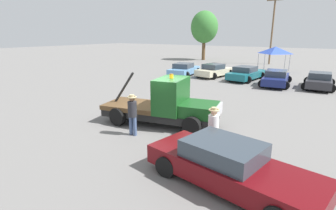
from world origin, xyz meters
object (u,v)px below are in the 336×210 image
(tree_center, at_px, (204,27))
(utility_pole, at_px, (273,27))
(person_at_hood, at_px, (132,112))
(traffic_cone, at_px, (190,103))
(parked_car_teal, at_px, (246,73))
(tow_truck, at_px, (166,106))
(parked_car_cream, at_px, (214,71))
(parked_car_navy, at_px, (276,78))
(canopy_tent_blue, at_px, (275,50))
(parked_car_skyblue, at_px, (184,70))
(person_near_truck, at_px, (213,127))
(parked_car_charcoal, at_px, (319,81))
(foreground_car, at_px, (229,166))

(tree_center, height_order, utility_pole, utility_pole)
(person_at_hood, xyz_separation_m, traffic_cone, (-0.11, 5.29, -0.82))
(parked_car_teal, bearing_deg, tow_truck, -170.99)
(person_at_hood, height_order, utility_pole, utility_pole)
(tow_truck, bearing_deg, utility_pole, 82.26)
(parked_car_cream, bearing_deg, parked_car_navy, -91.67)
(parked_car_cream, height_order, tree_center, tree_center)
(parked_car_navy, xyz_separation_m, traffic_cone, (-2.68, -10.23, -0.40))
(tow_truck, xyz_separation_m, person_at_hood, (-0.46, -1.92, 0.10))
(traffic_cone, bearing_deg, canopy_tent_blue, 88.49)
(parked_car_teal, distance_m, traffic_cone, 11.39)
(person_at_hood, xyz_separation_m, parked_car_skyblue, (-6.73, 15.74, -0.43))
(parked_car_skyblue, height_order, parked_car_teal, same)
(parked_car_skyblue, bearing_deg, person_near_truck, -154.40)
(person_at_hood, relative_size, canopy_tent_blue, 0.62)
(parked_car_charcoal, distance_m, canopy_tent_blue, 10.00)
(person_at_hood, height_order, traffic_cone, person_at_hood)
(canopy_tent_blue, bearing_deg, tree_center, 148.74)
(parked_car_cream, bearing_deg, tow_truck, -154.37)
(person_near_truck, height_order, parked_car_cream, person_near_truck)
(person_at_hood, bearing_deg, parked_car_skyblue, -160.45)
(person_near_truck, height_order, traffic_cone, person_near_truck)
(foreground_car, bearing_deg, traffic_cone, 136.61)
(parked_car_cream, xyz_separation_m, traffic_cone, (3.63, -11.51, -0.39))
(person_at_hood, relative_size, traffic_cone, 3.32)
(parked_car_skyblue, bearing_deg, parked_car_teal, -89.95)
(tow_truck, xyz_separation_m, foreground_car, (4.51, -3.39, -0.32))
(parked_car_cream, xyz_separation_m, parked_car_teal, (3.32, -0.14, 0.00))
(person_near_truck, height_order, tree_center, tree_center)
(tow_truck, bearing_deg, parked_car_navy, 68.88)
(parked_car_navy, relative_size, traffic_cone, 9.03)
(parked_car_cream, height_order, canopy_tent_blue, canopy_tent_blue)
(person_near_truck, height_order, parked_car_navy, person_near_truck)
(foreground_car, distance_m, parked_car_navy, 17.16)
(traffic_cone, bearing_deg, parked_car_charcoal, 61.46)
(foreground_car, relative_size, person_near_truck, 2.95)
(canopy_tent_blue, xyz_separation_m, utility_pole, (-2.33, 7.64, 2.78))
(parked_car_navy, height_order, utility_pole, utility_pole)
(parked_car_teal, bearing_deg, person_at_hood, -172.98)
(parked_car_teal, distance_m, canopy_tent_blue, 7.94)
(canopy_tent_blue, distance_m, utility_pole, 8.46)
(canopy_tent_blue, bearing_deg, parked_car_navy, -76.13)
(person_at_hood, bearing_deg, parked_car_charcoal, 156.69)
(person_near_truck, distance_m, parked_car_teal, 16.96)
(parked_car_navy, bearing_deg, canopy_tent_blue, 6.81)
(tow_truck, relative_size, parked_car_charcoal, 1.35)
(canopy_tent_blue, height_order, utility_pole, utility_pole)
(canopy_tent_blue, bearing_deg, parked_car_skyblue, -129.56)
(person_at_hood, bearing_deg, foreground_car, 69.96)
(parked_car_skyblue, relative_size, canopy_tent_blue, 1.66)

